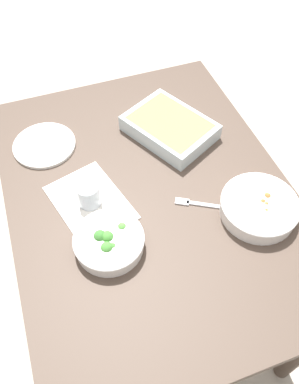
% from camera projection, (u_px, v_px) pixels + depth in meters
% --- Properties ---
extents(ground_plane, '(6.00, 6.00, 0.00)m').
position_uv_depth(ground_plane, '(150.00, 285.00, 1.86)').
color(ground_plane, '#B2A899').
extents(dining_table, '(1.20, 0.90, 0.74)m').
position_uv_depth(dining_table, '(150.00, 208.00, 1.34)').
color(dining_table, '#4C3D33').
rests_on(dining_table, ground_plane).
extents(placemat, '(0.32, 0.27, 0.00)m').
position_uv_depth(placemat, '(90.00, 202.00, 1.24)').
color(placemat, silver).
rests_on(placemat, dining_table).
extents(stew_bowl, '(0.24, 0.24, 0.06)m').
position_uv_depth(stew_bowl, '(259.00, 207.00, 1.20)').
color(stew_bowl, white).
rests_on(stew_bowl, dining_table).
extents(broccoli_bowl, '(0.21, 0.21, 0.07)m').
position_uv_depth(broccoli_bowl, '(109.00, 242.00, 1.13)').
color(broccoli_bowl, white).
rests_on(broccoli_bowl, dining_table).
extents(baking_dish, '(0.37, 0.33, 0.06)m').
position_uv_depth(baking_dish, '(170.00, 127.00, 1.40)').
color(baking_dish, silver).
rests_on(baking_dish, dining_table).
extents(drink_cup, '(0.07, 0.07, 0.08)m').
position_uv_depth(drink_cup, '(89.00, 196.00, 1.21)').
color(drink_cup, '#B2BCC6').
rests_on(drink_cup, dining_table).
extents(side_plate, '(0.22, 0.22, 0.01)m').
position_uv_depth(side_plate, '(44.00, 145.00, 1.39)').
color(side_plate, white).
rests_on(side_plate, dining_table).
extents(spoon_by_stew, '(0.08, 0.17, 0.01)m').
position_uv_depth(spoon_by_stew, '(248.00, 220.00, 1.20)').
color(spoon_by_stew, silver).
rests_on(spoon_by_stew, dining_table).
extents(fork_on_table, '(0.10, 0.16, 0.01)m').
position_uv_depth(fork_on_table, '(198.00, 204.00, 1.24)').
color(fork_on_table, silver).
rests_on(fork_on_table, dining_table).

